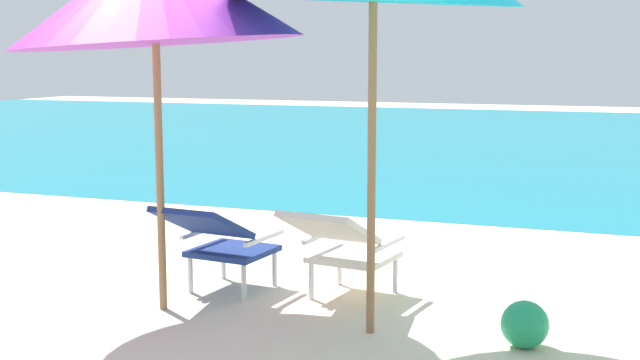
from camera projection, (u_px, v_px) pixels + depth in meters
ground_plane at (425, 204)px, 9.32m from camera, size 40.00×40.00×0.00m
ocean_band at (516, 138)px, 16.77m from camera, size 40.00×18.00×0.01m
lounge_chair_left at (219, 239)px, 5.71m from camera, size 0.63×0.93×0.68m
lounge_chair_right at (343, 244)px, 5.55m from camera, size 0.66×0.94×0.68m
beach_ball at (525, 324)px, 4.72m from camera, size 0.27×0.27×0.27m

